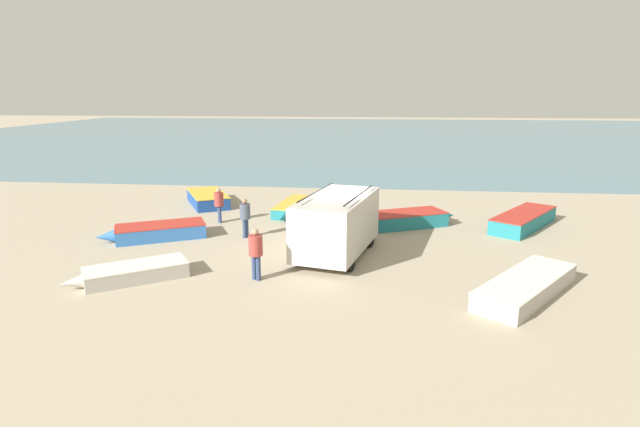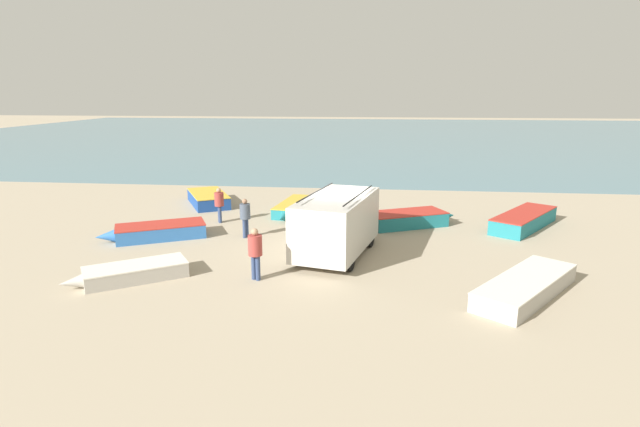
# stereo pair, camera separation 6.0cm
# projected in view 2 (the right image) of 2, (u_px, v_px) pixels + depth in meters

# --- Properties ---
(ground_plane) EXTENTS (200.00, 200.00, 0.00)m
(ground_plane) POSITION_uv_depth(u_px,v_px,m) (336.00, 247.00, 19.53)
(ground_plane) COLOR tan
(sea_water) EXTENTS (120.00, 80.00, 0.01)m
(sea_water) POSITION_uv_depth(u_px,v_px,m) (365.00, 135.00, 69.72)
(sea_water) COLOR slate
(sea_water) RESTS_ON ground_plane
(parked_van) EXTENTS (3.08, 5.05, 2.36)m
(parked_van) POSITION_uv_depth(u_px,v_px,m) (337.00, 223.00, 18.28)
(parked_van) COLOR beige
(parked_van) RESTS_ON ground_plane
(fishing_rowboat_0) EXTENTS (3.63, 2.86, 0.50)m
(fishing_rowboat_0) POSITION_uv_depth(u_px,v_px,m) (132.00, 272.00, 16.06)
(fishing_rowboat_0) COLOR #ADA89E
(fishing_rowboat_0) RESTS_ON ground_plane
(fishing_rowboat_1) EXTENTS (1.90, 4.52, 0.53)m
(fishing_rowboat_1) POSITION_uv_depth(u_px,v_px,m) (295.00, 208.00, 24.91)
(fishing_rowboat_1) COLOR #1E757F
(fishing_rowboat_1) RESTS_ON ground_plane
(fishing_rowboat_2) EXTENTS (4.01, 5.10, 0.68)m
(fishing_rowboat_2) POSITION_uv_depth(u_px,v_px,m) (526.00, 219.00, 22.37)
(fishing_rowboat_2) COLOR #1E757F
(fishing_rowboat_2) RESTS_ON ground_plane
(fishing_rowboat_3) EXTENTS (4.27, 2.87, 0.64)m
(fishing_rowboat_3) POSITION_uv_depth(u_px,v_px,m) (409.00, 219.00, 22.53)
(fishing_rowboat_3) COLOR #1E757F
(fishing_rowboat_3) RESTS_ON ground_plane
(fishing_rowboat_4) EXTENTS (4.27, 2.91, 0.59)m
(fishing_rowboat_4) POSITION_uv_depth(u_px,v_px,m) (157.00, 231.00, 20.59)
(fishing_rowboat_4) COLOR #2D66AD
(fishing_rowboat_4) RESTS_ON ground_plane
(fishing_rowboat_5) EXTENTS (4.11, 4.93, 0.57)m
(fishing_rowboat_5) POSITION_uv_depth(u_px,v_px,m) (528.00, 285.00, 14.92)
(fishing_rowboat_5) COLOR #ADA89E
(fishing_rowboat_5) RESTS_ON ground_plane
(fishing_rowboat_6) EXTENTS (3.19, 4.32, 0.65)m
(fishing_rowboat_6) POSITION_uv_depth(u_px,v_px,m) (208.00, 198.00, 26.81)
(fishing_rowboat_6) COLOR navy
(fishing_rowboat_6) RESTS_ON ground_plane
(fisherman_0) EXTENTS (0.45, 0.45, 1.72)m
(fisherman_0) POSITION_uv_depth(u_px,v_px,m) (255.00, 249.00, 15.87)
(fisherman_0) COLOR navy
(fisherman_0) RESTS_ON ground_plane
(fisherman_1) EXTENTS (0.43, 0.43, 1.64)m
(fisherman_1) POSITION_uv_depth(u_px,v_px,m) (245.00, 214.00, 20.56)
(fisherman_1) COLOR navy
(fisherman_1) RESTS_ON ground_plane
(fisherman_2) EXTENTS (0.43, 0.43, 1.62)m
(fisherman_2) POSITION_uv_depth(u_px,v_px,m) (219.00, 202.00, 22.92)
(fisherman_2) COLOR navy
(fisherman_2) RESTS_ON ground_plane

